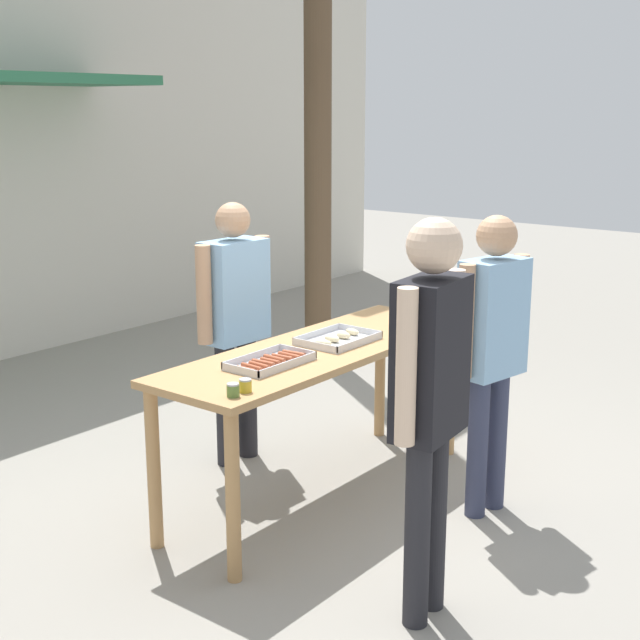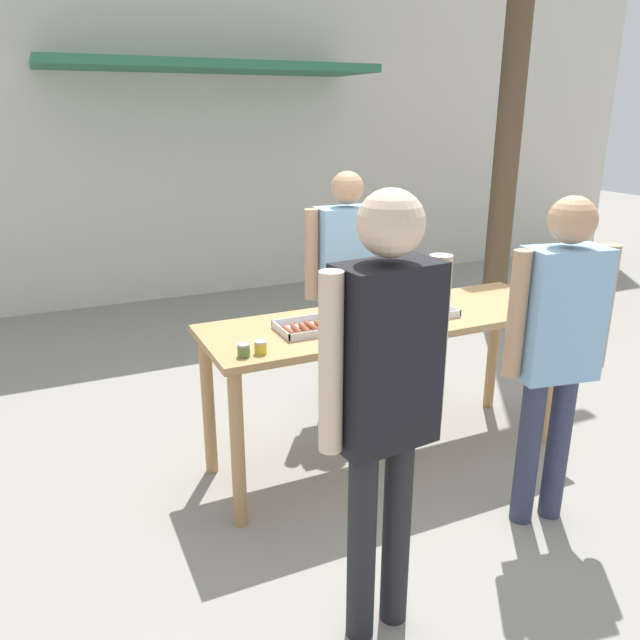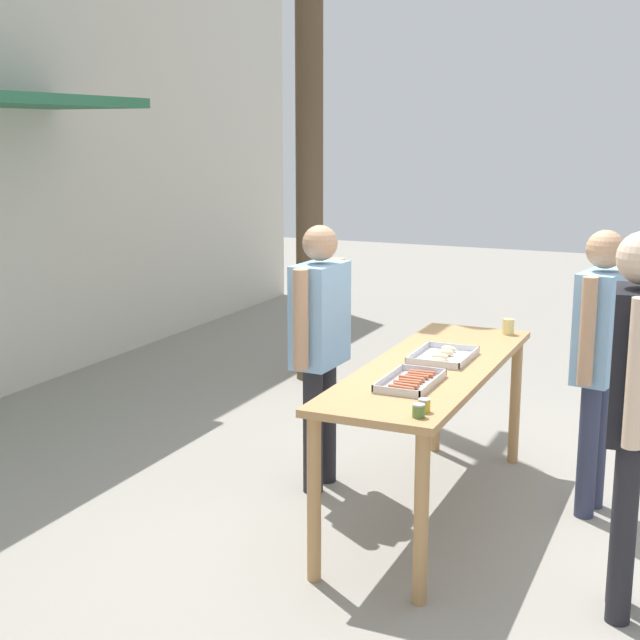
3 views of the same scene
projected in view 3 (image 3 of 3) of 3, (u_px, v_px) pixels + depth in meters
ground_plane at (428, 512)px, 5.19m from camera, size 24.00×24.00×0.00m
serving_table at (432, 385)px, 5.04m from camera, size 2.14×0.67×0.89m
food_tray_sausages at (411, 382)px, 4.60m from camera, size 0.46×0.25×0.04m
food_tray_buns at (443, 356)px, 5.12m from camera, size 0.44×0.32×0.05m
condiment_jar_mustard at (419, 411)px, 4.07m from camera, size 0.06×0.06×0.06m
condiment_jar_ketchup at (424, 405)px, 4.15m from camera, size 0.06×0.06×0.06m
beer_cup at (508, 327)px, 5.74m from camera, size 0.08×0.08×0.10m
person_server_behind_table at (320, 334)px, 5.38m from camera, size 0.59×0.24×1.63m
person_customer_holding_hotdog at (634, 389)px, 3.89m from camera, size 0.53×0.24×1.76m
person_customer_with_cup at (599, 346)px, 5.00m from camera, size 0.53×0.27×1.65m
utility_pole at (309, 71)px, 7.47m from camera, size 1.10×0.24×5.20m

